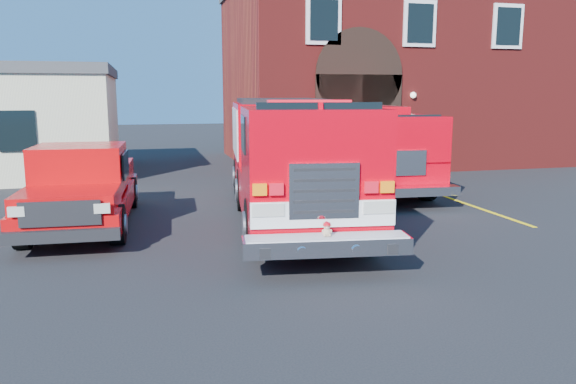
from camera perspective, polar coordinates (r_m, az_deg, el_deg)
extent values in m
plane|color=black|center=(12.79, -1.34, -4.84)|extent=(100.00, 100.00, 0.00)
cube|color=yellow|center=(16.34, 20.62, -2.19)|extent=(0.12, 3.00, 0.01)
cube|color=yellow|center=(18.82, 15.42, -0.37)|extent=(0.12, 3.00, 0.01)
cube|color=yellow|center=(21.44, 11.46, 1.03)|extent=(0.12, 3.00, 0.01)
cube|color=maroon|center=(28.59, 10.15, 11.30)|extent=(15.00, 10.00, 8.00)
cube|color=black|center=(22.63, 7.15, 6.70)|extent=(3.60, 0.12, 4.00)
cylinder|color=black|center=(22.61, 7.26, 11.76)|extent=(3.60, 0.12, 3.60)
cube|color=black|center=(22.23, 3.65, 17.03)|extent=(1.40, 0.10, 1.80)
cube|color=black|center=(23.76, 13.26, 16.34)|extent=(1.40, 0.10, 1.80)
cube|color=black|center=(25.82, 21.45, 15.40)|extent=(1.40, 0.10, 1.80)
cube|color=black|center=(21.47, -25.82, 5.61)|extent=(1.20, 0.10, 1.40)
cylinder|color=black|center=(11.51, -3.45, -3.53)|extent=(0.52, 1.21, 1.17)
cylinder|color=black|center=(11.88, 7.92, -3.17)|extent=(0.52, 1.21, 1.17)
cube|color=red|center=(14.88, 0.17, 0.85)|extent=(3.84, 9.85, 0.96)
cube|color=red|center=(17.17, -0.88, 6.18)|extent=(3.23, 4.98, 1.70)
cube|color=red|center=(11.69, 2.12, 4.64)|extent=(3.07, 3.72, 1.60)
cube|color=black|center=(10.35, 3.33, 6.31)|extent=(2.34, 0.38, 1.00)
cube|color=red|center=(11.64, 2.15, 8.98)|extent=(1.74, 0.57, 0.15)
cube|color=white|center=(10.17, 3.65, -2.26)|extent=(2.65, 0.40, 0.47)
cube|color=silver|center=(10.08, 3.69, 0.10)|extent=(1.28, 0.22, 1.00)
cube|color=silver|center=(10.00, 3.94, -5.42)|extent=(3.03, 0.96, 0.30)
cube|color=#B7B7BF|center=(17.07, -5.39, 6.12)|extent=(0.52, 3.81, 1.39)
cube|color=#B7B7BF|center=(17.37, 3.55, 6.21)|extent=(0.52, 3.81, 1.39)
sphere|color=tan|center=(9.94, 3.96, -4.11)|extent=(0.17, 0.17, 0.15)
sphere|color=tan|center=(9.91, 3.97, -3.48)|extent=(0.14, 0.14, 0.12)
sphere|color=tan|center=(9.91, 3.69, -3.22)|extent=(0.05, 0.05, 0.05)
sphere|color=tan|center=(9.93, 4.23, -3.21)|extent=(0.05, 0.05, 0.05)
ellipsoid|color=red|center=(9.91, 3.97, -3.26)|extent=(0.14, 0.14, 0.07)
cylinder|color=red|center=(9.90, 3.98, -3.38)|extent=(0.17, 0.17, 0.01)
cylinder|color=black|center=(13.19, -25.37, -3.38)|extent=(0.35, 0.90, 0.88)
cylinder|color=black|center=(12.85, -16.92, -3.17)|extent=(0.35, 0.90, 0.88)
cube|color=#C0070A|center=(14.93, -19.96, -0.89)|extent=(2.51, 6.18, 0.50)
cube|color=#C0070A|center=(12.76, -21.45, -0.74)|extent=(2.11, 1.76, 0.39)
cube|color=#C0070A|center=(14.47, -20.36, 2.30)|extent=(2.13, 2.09, 1.11)
cube|color=#C0070A|center=(16.59, -19.19, 1.74)|extent=(2.15, 2.42, 0.61)
cube|color=black|center=(11.94, -22.06, -4.20)|extent=(2.26, 0.27, 0.24)
cylinder|color=black|center=(17.09, 6.97, 0.81)|extent=(0.44, 1.15, 1.13)
cylinder|color=black|center=(17.88, 13.92, 0.99)|extent=(0.44, 1.15, 1.13)
cube|color=red|center=(20.10, 7.68, 3.05)|extent=(3.17, 8.38, 0.92)
cube|color=red|center=(21.46, 6.50, 6.68)|extent=(2.94, 5.31, 1.54)
cube|color=red|center=(17.29, 10.67, 5.44)|extent=(2.74, 2.65, 1.34)
cube|color=#B7B7BF|center=(21.14, 3.11, 6.40)|extent=(0.36, 4.30, 1.75)
cube|color=#B7B7BF|center=(21.87, 9.76, 6.39)|extent=(0.36, 4.30, 1.75)
cube|color=silver|center=(16.09, 12.38, 0.07)|extent=(2.80, 0.67, 0.26)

